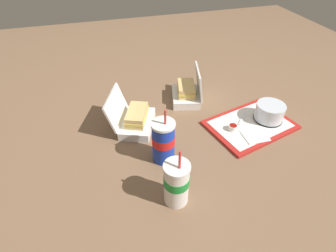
{
  "coord_description": "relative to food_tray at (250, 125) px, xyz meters",
  "views": [
    {
      "loc": [
        -0.28,
        -0.85,
        0.76
      ],
      "look_at": [
        -0.04,
        -0.03,
        0.05
      ],
      "focal_mm": 28.0,
      "sensor_mm": 36.0,
      "label": 1
    }
  ],
  "objects": [
    {
      "name": "ground_plane",
      "position": [
        -0.33,
        0.08,
        -0.01
      ],
      "size": [
        3.2,
        3.2,
        0.0
      ],
      "primitive_type": "plane",
      "color": "brown"
    },
    {
      "name": "food_tray",
      "position": [
        0.0,
        0.0,
        0.0
      ],
      "size": [
        0.42,
        0.34,
        0.01
      ],
      "color": "red",
      "rests_on": "ground_plane"
    },
    {
      "name": "cake_container",
      "position": [
        0.09,
        0.01,
        0.04
      ],
      "size": [
        0.13,
        0.13,
        0.08
      ],
      "color": "black",
      "rests_on": "food_tray"
    },
    {
      "name": "ketchup_cup",
      "position": [
        -0.1,
        -0.02,
        0.02
      ],
      "size": [
        0.04,
        0.04,
        0.02
      ],
      "color": "white",
      "rests_on": "food_tray"
    },
    {
      "name": "napkin_stack",
      "position": [
        -0.02,
        -0.08,
        0.01
      ],
      "size": [
        0.1,
        0.1,
        0.0
      ],
      "primitive_type": "cube",
      "rotation": [
        0.0,
        0.0,
        -0.01
      ],
      "color": "white",
      "rests_on": "food_tray"
    },
    {
      "name": "plastic_fork",
      "position": [
        -0.02,
        0.04,
        0.01
      ],
      "size": [
        0.08,
        0.09,
        0.0
      ],
      "primitive_type": "cube",
      "rotation": [
        0.0,
        0.0,
        0.81
      ],
      "color": "white",
      "rests_on": "food_tray"
    },
    {
      "name": "clamshell_sandwich_right",
      "position": [
        -0.21,
        0.28,
        0.04
      ],
      "size": [
        0.18,
        0.21,
        0.17
      ],
      "color": "white",
      "rests_on": "ground_plane"
    },
    {
      "name": "clamshell_sandwich_left",
      "position": [
        -0.5,
        0.14,
        0.04
      ],
      "size": [
        0.24,
        0.25,
        0.17
      ],
      "color": "white",
      "rests_on": "ground_plane"
    },
    {
      "name": "soda_cup_back",
      "position": [
        -0.44,
        -0.28,
        0.08
      ],
      "size": [
        0.09,
        0.09,
        0.23
      ],
      "color": "white",
      "rests_on": "ground_plane"
    },
    {
      "name": "soda_cup_right",
      "position": [
        -0.43,
        -0.08,
        0.09
      ],
      "size": [
        0.09,
        0.09,
        0.24
      ],
      "color": "#1938B7",
      "rests_on": "ground_plane"
    }
  ]
}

